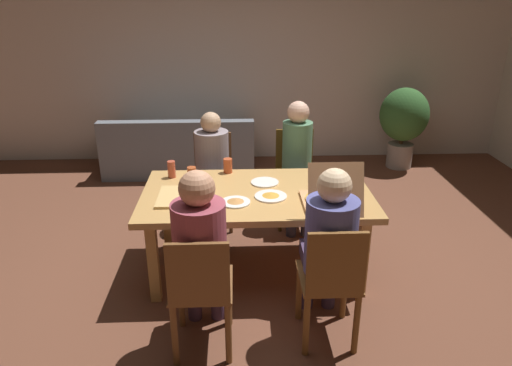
{
  "coord_description": "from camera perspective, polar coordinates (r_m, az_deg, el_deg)",
  "views": [
    {
      "loc": [
        -0.16,
        -3.51,
        2.23
      ],
      "look_at": [
        0.0,
        0.1,
        0.76
      ],
      "focal_mm": 33.17,
      "sensor_mm": 36.0,
      "label": 1
    }
  ],
  "objects": [
    {
      "name": "drinking_glass_0",
      "position": [
        4.21,
        -3.42,
        2.1
      ],
      "size": [
        0.08,
        0.08,
        0.13
      ],
      "primitive_type": "cylinder",
      "color": "#BB4A27",
      "rests_on": "dining_table"
    },
    {
      "name": "person_1",
      "position": [
        4.59,
        -5.35,
        2.46
      ],
      "size": [
        0.33,
        0.54,
        1.17
      ],
      "color": "#31424E",
      "rests_on": "ground"
    },
    {
      "name": "plate_3",
      "position": [
        3.73,
        1.79,
        -1.55
      ],
      "size": [
        0.26,
        0.26,
        0.03
      ],
      "color": "white",
      "rests_on": "dining_table"
    },
    {
      "name": "dining_table",
      "position": [
        3.85,
        0.07,
        -2.13
      ],
      "size": [
        1.85,
        1.06,
        0.72
      ],
      "color": "tan",
      "rests_on": "ground"
    },
    {
      "name": "chair_1",
      "position": [
        4.8,
        -5.19,
        1.14
      ],
      "size": [
        0.4,
        0.46,
        0.91
      ],
      "color": "brown",
      "rests_on": "ground"
    },
    {
      "name": "chair_2",
      "position": [
        3.07,
        -6.67,
        -12.69
      ],
      "size": [
        0.4,
        0.44,
        0.89
      ],
      "color": "brown",
      "rests_on": "ground"
    },
    {
      "name": "back_wall",
      "position": [
        6.61,
        -1.16,
        14.91
      ],
      "size": [
        7.25,
        0.12,
        2.8
      ],
      "primitive_type": "cube",
      "color": "beige",
      "rests_on": "ground"
    },
    {
      "name": "person_3",
      "position": [
        4.63,
        5.04,
        3.24
      ],
      "size": [
        0.29,
        0.5,
        1.27
      ],
      "color": "#3B374C",
      "rests_on": "ground"
    },
    {
      "name": "potted_plant",
      "position": [
        6.57,
        17.38,
        7.34
      ],
      "size": [
        0.64,
        0.64,
        1.08
      ],
      "color": "gray",
      "rests_on": "ground"
    },
    {
      "name": "pizza_box_0",
      "position": [
        3.61,
        8.82,
        -1.88
      ],
      "size": [
        0.39,
        0.52,
        0.4
      ],
      "color": "tan",
      "rests_on": "dining_table"
    },
    {
      "name": "chair_3",
      "position": [
        4.85,
        4.72,
        1.31
      ],
      "size": [
        0.4,
        0.46,
        0.93
      ],
      "color": "brown",
      "rests_on": "ground"
    },
    {
      "name": "ground_plane",
      "position": [
        4.16,
        0.06,
        -10.3
      ],
      "size": [
        20.0,
        20.0,
        0.0
      ],
      "primitive_type": "plane",
      "color": "brown"
    },
    {
      "name": "plate_0",
      "position": [
        3.63,
        -2.49,
        -2.26
      ],
      "size": [
        0.23,
        0.23,
        0.03
      ],
      "color": "white",
      "rests_on": "dining_table"
    },
    {
      "name": "pizza_box_1",
      "position": [
        3.75,
        -8.6,
        -1.63
      ],
      "size": [
        0.42,
        0.42,
        0.02
      ],
      "color": "tan",
      "rests_on": "dining_table"
    },
    {
      "name": "plate_1",
      "position": [
        4.0,
        1.07,
        0.08
      ],
      "size": [
        0.24,
        0.24,
        0.01
      ],
      "color": "white",
      "rests_on": "dining_table"
    },
    {
      "name": "plate_2",
      "position": [
        4.22,
        8.5,
        1.1
      ],
      "size": [
        0.24,
        0.24,
        0.03
      ],
      "color": "white",
      "rests_on": "dining_table"
    },
    {
      "name": "chair_0",
      "position": [
        3.16,
        9.01,
        -11.67
      ],
      "size": [
        0.39,
        0.43,
        0.91
      ],
      "color": "brown",
      "rests_on": "ground"
    },
    {
      "name": "person_2",
      "position": [
        3.04,
        -6.73,
        -7.31
      ],
      "size": [
        0.34,
        0.49,
        1.26
      ],
      "color": "#432B41",
      "rests_on": "ground"
    },
    {
      "name": "drinking_glass_2",
      "position": [
        4.07,
        -7.75,
        1.11
      ],
      "size": [
        0.08,
        0.08,
        0.12
      ],
      "primitive_type": "cylinder",
      "color": "#B14D26",
      "rests_on": "dining_table"
    },
    {
      "name": "couch",
      "position": [
        6.29,
        -9.15,
        3.73
      ],
      "size": [
        1.92,
        0.79,
        0.76
      ],
      "color": "slate",
      "rests_on": "ground"
    },
    {
      "name": "drinking_glass_1",
      "position": [
        4.16,
        -10.15,
        1.63
      ],
      "size": [
        0.07,
        0.07,
        0.15
      ],
      "primitive_type": "cylinder",
      "color": "#BA4C35",
      "rests_on": "dining_table"
    },
    {
      "name": "person_0",
      "position": [
        3.15,
        8.79,
        -6.65
      ],
      "size": [
        0.34,
        0.54,
        1.24
      ],
      "color": "#40314C",
      "rests_on": "ground"
    }
  ]
}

